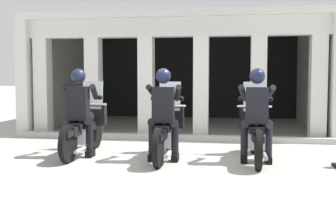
{
  "coord_description": "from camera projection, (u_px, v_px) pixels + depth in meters",
  "views": [
    {
      "loc": [
        1.12,
        -7.0,
        1.48
      ],
      "look_at": [
        0.0,
        0.35,
        0.96
      ],
      "focal_mm": 43.83,
      "sensor_mm": 36.0,
      "label": 1
    }
  ],
  "objects": [
    {
      "name": "police_officer_right",
      "position": [
        257.0,
        107.0,
        6.81
      ],
      "size": [
        0.63,
        0.61,
        1.58
      ],
      "rotation": [
        0.0,
        0.0,
        0.26
      ],
      "color": "black",
      "rests_on": "ground"
    },
    {
      "name": "ground_plane",
      "position": [
        184.0,
        134.0,
        10.14
      ],
      "size": [
        80.0,
        80.0,
        0.0
      ],
      "primitive_type": "plane",
      "color": "#A8A59E"
    },
    {
      "name": "station_building",
      "position": [
        185.0,
        62.0,
        12.11
      ],
      "size": [
        7.65,
        5.22,
        2.96
      ],
      "color": "black",
      "rests_on": "ground"
    },
    {
      "name": "motorcycle_right",
      "position": [
        255.0,
        131.0,
        7.12
      ],
      "size": [
        0.62,
        2.04,
        1.35
      ],
      "rotation": [
        0.0,
        0.0,
        0.26
      ],
      "color": "black",
      "rests_on": "ground"
    },
    {
      "name": "police_officer_left",
      "position": [
        79.0,
        105.0,
        7.34
      ],
      "size": [
        0.63,
        0.61,
        1.58
      ],
      "rotation": [
        0.0,
        0.0,
        0.21
      ],
      "color": "black",
      "rests_on": "ground"
    },
    {
      "name": "police_officer_center",
      "position": [
        164.0,
        106.0,
        6.97
      ],
      "size": [
        0.63,
        0.61,
        1.58
      ],
      "rotation": [
        0.0,
        0.0,
        0.31
      ],
      "color": "black",
      "rests_on": "ground"
    },
    {
      "name": "motorcycle_left",
      "position": [
        85.0,
        127.0,
        7.65
      ],
      "size": [
        0.62,
        2.04,
        1.35
      ],
      "rotation": [
        0.0,
        0.0,
        0.21
      ],
      "color": "black",
      "rests_on": "ground"
    },
    {
      "name": "motorcycle_center",
      "position": [
        166.0,
        130.0,
        7.28
      ],
      "size": [
        0.62,
        2.04,
        1.35
      ],
      "rotation": [
        0.0,
        0.0,
        0.31
      ],
      "color": "black",
      "rests_on": "ground"
    },
    {
      "name": "kerb_strip",
      "position": [
        170.0,
        137.0,
        9.28
      ],
      "size": [
        7.15,
        0.24,
        0.12
      ],
      "primitive_type": "cube",
      "color": "#B7B5AD",
      "rests_on": "ground"
    }
  ]
}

